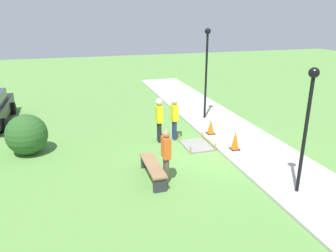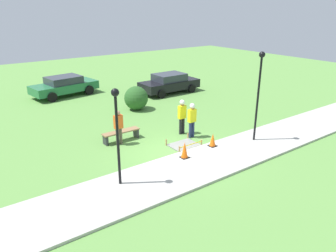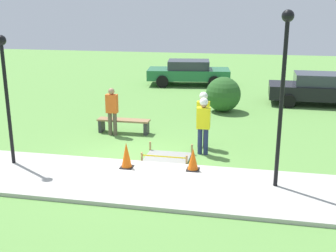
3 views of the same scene
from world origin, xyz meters
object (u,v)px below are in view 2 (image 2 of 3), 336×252
traffic_cone_far_patch (213,140)px  worker_supervisor (192,117)px  bystander_in_orange_shirt (118,126)px  parked_car_black (169,83)px  park_bench (121,134)px  worker_assistant (182,114)px  parked_car_green (64,85)px  traffic_cone_near_patch (185,150)px  lamppost_near (259,84)px  lamppost_far (117,123)px

traffic_cone_far_patch → worker_supervisor: bearing=87.4°
bystander_in_orange_shirt → traffic_cone_far_patch: bearing=-41.8°
worker_supervisor → parked_car_black: bearing=60.8°
park_bench → worker_assistant: (2.97, -1.02, 0.73)m
bystander_in_orange_shirt → parked_car_black: 10.14m
traffic_cone_far_patch → parked_car_green: bearing=99.5°
traffic_cone_near_patch → bystander_in_orange_shirt: bystander_in_orange_shirt is taller
worker_assistant → traffic_cone_near_patch: bearing=-126.2°
bystander_in_orange_shirt → parked_car_black: (7.75, 6.53, -0.21)m
lamppost_near → park_bench: bearing=142.8°
traffic_cone_near_patch → worker_supervisor: worker_supervisor is taller
lamppost_near → lamppost_far: lamppost_near is taller
lamppost_far → worker_assistant: bearing=28.6°
traffic_cone_near_patch → bystander_in_orange_shirt: 3.49m
bystander_in_orange_shirt → worker_supervisor: bearing=-21.7°
lamppost_far → parked_car_black: bearing=46.2°
worker_assistant → bystander_in_orange_shirt: worker_assistant is taller
traffic_cone_far_patch → parked_car_black: (4.47, 9.46, 0.34)m
park_bench → worker_supervisor: size_ratio=1.06×
traffic_cone_far_patch → bystander_in_orange_shirt: (-3.28, 2.93, 0.55)m
bystander_in_orange_shirt → lamppost_near: bearing=-33.2°
traffic_cone_near_patch → worker_supervisor: (1.89, 1.79, 0.60)m
lamppost_far → parked_car_black: (9.55, 9.94, -1.72)m
lamppost_far → parked_car_green: size_ratio=0.73×
traffic_cone_far_patch → worker_supervisor: size_ratio=0.35×
parked_car_green → parked_car_black: bearing=-37.5°
traffic_cone_near_patch → lamppost_far: size_ratio=0.20×
traffic_cone_far_patch → lamppost_far: bearing=-174.5°
park_bench → parked_car_green: 10.04m
traffic_cone_far_patch → parked_car_green: parked_car_green is taller
traffic_cone_near_patch → lamppost_near: size_ratio=0.17×
worker_assistant → lamppost_near: bearing=-53.0°
lamppost_far → worker_supervisor: bearing=22.0°
park_bench → bystander_in_orange_shirt: bearing=-130.3°
worker_supervisor → worker_assistant: 0.68m
bystander_in_orange_shirt → parked_car_green: size_ratio=0.35×
traffic_cone_near_patch → parked_car_black: bearing=56.9°
park_bench → lamppost_far: 4.80m
lamppost_near → parked_car_black: lamppost_near is taller
traffic_cone_far_patch → parked_car_green: (-2.22, 13.29, 0.35)m
traffic_cone_near_patch → parked_car_green: (-0.40, 13.48, 0.30)m
worker_supervisor → worker_assistant: bearing=97.9°
traffic_cone_far_patch → bystander_in_orange_shirt: bystander_in_orange_shirt is taller
bystander_in_orange_shirt → lamppost_near: size_ratio=0.40×
park_bench → bystander_in_orange_shirt: bystander_in_orange_shirt is taller
lamppost_far → traffic_cone_far_patch: bearing=5.5°
traffic_cone_far_patch → lamppost_far: lamppost_far is taller
parked_car_black → park_bench: bearing=-140.5°
worker_supervisor → parked_car_black: (4.40, 7.86, -0.31)m
worker_assistant → lamppost_near: 4.02m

